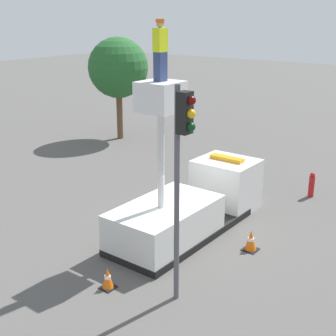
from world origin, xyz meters
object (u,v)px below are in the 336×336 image
(worker, at_px, (160,50))
(traffic_cone_rear, at_px, (108,279))
(traffic_cone_curbside, at_px, (251,241))
(tree_left_bg, at_px, (118,68))
(traffic_light_pole, at_px, (182,155))
(bucket_truck, at_px, (190,204))
(fire_hydrant, at_px, (312,185))

(worker, height_order, traffic_cone_rear, worker)
(traffic_cone_rear, distance_m, traffic_cone_curbside, 4.87)
(tree_left_bg, bearing_deg, traffic_cone_rear, -138.37)
(worker, relative_size, traffic_light_pole, 0.30)
(bucket_truck, height_order, worker, worker)
(worker, distance_m, fire_hydrant, 9.52)
(worker, bearing_deg, traffic_cone_rear, -173.33)
(traffic_light_pole, relative_size, fire_hydrant, 5.41)
(tree_left_bg, bearing_deg, traffic_light_pole, -131.92)
(traffic_cone_rear, bearing_deg, traffic_light_pole, -67.83)
(worker, height_order, traffic_cone_curbside, worker)
(bucket_truck, relative_size, worker, 3.87)
(bucket_truck, distance_m, worker, 5.56)
(bucket_truck, distance_m, fire_hydrant, 6.07)
(fire_hydrant, height_order, traffic_cone_curbside, fire_hydrant)
(traffic_light_pole, height_order, fire_hydrant, traffic_light_pole)
(traffic_cone_curbside, bearing_deg, traffic_light_pole, 176.94)
(fire_hydrant, bearing_deg, traffic_cone_curbside, -178.01)
(tree_left_bg, bearing_deg, traffic_cone_curbside, -121.40)
(traffic_cone_rear, height_order, tree_left_bg, tree_left_bg)
(traffic_light_pole, relative_size, traffic_cone_rear, 9.10)
(fire_hydrant, bearing_deg, worker, 162.80)
(worker, distance_m, traffic_light_pole, 3.77)
(bucket_truck, bearing_deg, fire_hydrant, -21.78)
(worker, relative_size, fire_hydrant, 1.65)
(traffic_cone_curbside, bearing_deg, worker, 122.48)
(tree_left_bg, bearing_deg, worker, -131.84)
(traffic_cone_rear, xyz_separation_m, traffic_cone_curbside, (4.39, -2.11, 0.03))
(bucket_truck, height_order, traffic_cone_curbside, bucket_truck)
(fire_hydrant, bearing_deg, traffic_cone_rear, 169.25)
(traffic_cone_rear, xyz_separation_m, tree_left_bg, (12.41, 11.03, 3.94))
(bucket_truck, relative_size, traffic_light_pole, 1.18)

